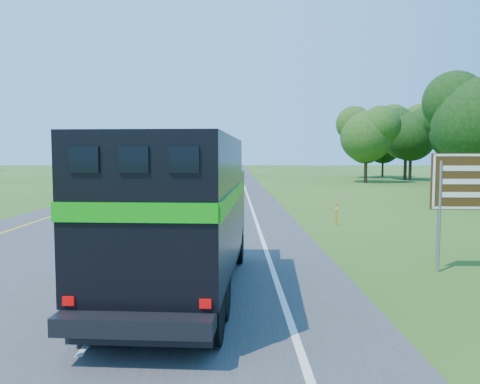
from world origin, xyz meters
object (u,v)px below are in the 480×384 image
(exit_sign, at_px, (472,187))
(far_car, at_px, (200,166))
(white_suv, at_px, (164,176))
(horse_truck, at_px, (180,212))

(exit_sign, bearing_deg, far_car, 101.71)
(exit_sign, bearing_deg, white_suv, 112.91)
(horse_truck, height_order, far_car, horse_truck)
(white_suv, relative_size, exit_sign, 1.65)
(white_suv, bearing_deg, exit_sign, -65.77)
(white_suv, height_order, exit_sign, exit_sign)
(far_car, distance_m, exit_sign, 99.87)
(far_car, relative_size, exit_sign, 1.37)
(far_car, bearing_deg, exit_sign, -84.28)
(horse_truck, xyz_separation_m, white_suv, (-6.86, 43.43, -1.11))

